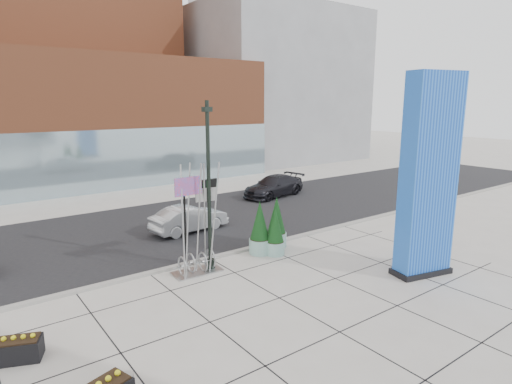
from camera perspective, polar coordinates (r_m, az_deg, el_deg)
ground at (r=16.62m, az=-1.85°, el=-13.63°), size 160.00×160.00×0.00m
street_asphalt at (r=24.96m, az=-15.11°, el=-5.15°), size 80.00×12.00×0.02m
curb_edge at (r=19.75m, az=-8.57°, el=-9.30°), size 80.00×0.30×0.12m
tower_podium at (r=40.51m, az=-23.25°, el=8.64°), size 34.00×10.00×11.00m
tower_glass_front at (r=36.13m, az=-21.05°, el=3.73°), size 34.00×0.60×5.00m
building_grey_parking at (r=56.22m, az=1.35°, el=13.83°), size 20.00×18.00×18.00m
blue_pylon at (r=18.77m, az=21.99°, el=1.45°), size 2.69×1.66×8.35m
lamp_post at (r=18.24m, az=-6.26°, el=-1.48°), size 0.49×0.40×7.23m
public_art_sculpture at (r=18.40m, az=-7.90°, el=-6.96°), size 2.13×1.14×4.75m
overhead_street_sign at (r=18.79m, az=-7.81°, el=-0.17°), size 1.80×0.28×3.80m
round_planter_east at (r=21.48m, az=2.75°, el=-4.17°), size 1.03×1.03×2.56m
round_planter_mid at (r=20.46m, az=0.51°, el=-4.94°), size 1.04×1.04×2.59m
round_planter_west at (r=20.38m, az=2.57°, el=-5.45°), size 0.91×0.91×2.28m
box_planter_north at (r=14.52m, az=-29.47°, el=-17.75°), size 1.55×1.18×0.76m
car_silver_mid at (r=24.33m, az=-8.88°, el=-3.54°), size 4.60×2.05×1.47m
car_dark_east at (r=32.93m, az=2.40°, el=0.77°), size 5.76×3.19×1.58m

